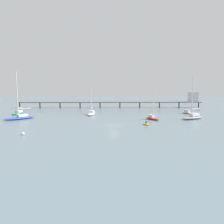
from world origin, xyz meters
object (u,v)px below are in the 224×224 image
Objects in this scene: mooring_buoy_outer at (39,114)px; sailboat_green at (18,112)px; sailboat_blue at (20,117)px; mooring_buoy_inner at (23,134)px; sailboat_red at (152,117)px; sailboat_white at (91,113)px; sailboat_gray at (193,117)px; dinghy_yellow at (146,124)px; pier at (150,100)px; sailboat_cream at (188,112)px.

sailboat_green is at bearing 158.14° from mooring_buoy_outer.
mooring_buoy_inner is (9.31, -24.02, -0.42)m from sailboat_blue.
sailboat_white reaches higher than sailboat_red.
sailboat_gray is 19.26m from dinghy_yellow.
sailboat_gray is (5.09, -41.04, -2.96)m from pier.
sailboat_green reaches higher than pier.
sailboat_red is at bearing -32.78° from sailboat_white.
sailboat_cream is 3.05× the size of dinghy_yellow.
mooring_buoy_inner is at bearing -156.20° from dinghy_yellow.
sailboat_white is 23.57m from sailboat_blue.
sailboat_gray is 20.63× the size of mooring_buoy_inner.
sailboat_blue is 22.20× the size of mooring_buoy_inner.
sailboat_green is 14.98m from sailboat_blue.
sailboat_gray is 0.93× the size of sailboat_blue.
sailboat_green is 15.37× the size of mooring_buoy_inner.
dinghy_yellow is at bearing -31.24° from sailboat_green.
dinghy_yellow is at bearing -128.49° from sailboat_cream.
sailboat_cream is 15.26m from sailboat_gray.
pier reaches higher than mooring_buoy_inner.
pier is 135.59× the size of mooring_buoy_inner.
sailboat_cream is at bearing 13.10° from sailboat_blue.
pier is 10.28× the size of sailboat_red.
dinghy_yellow is (-3.65, -9.88, -0.42)m from sailboat_red.
sailboat_white is (-19.18, 12.35, 0.01)m from sailboat_red.
dinghy_yellow is 40.46m from mooring_buoy_outer.
sailboat_white is (-31.76, 11.89, -0.18)m from sailboat_gray.
sailboat_red is at bearing 69.72° from dinghy_yellow.
sailboat_blue is (-21.20, -10.30, 0.09)m from sailboat_white.
sailboat_blue reaches higher than sailboat_green.
sailboat_green is at bearing 160.99° from sailboat_red.
mooring_buoy_outer is (2.95, 10.34, -0.49)m from sailboat_blue.
mooring_buoy_inner is at bearing -109.10° from sailboat_white.
sailboat_red is 0.64× the size of sailboat_gray.
sailboat_red is at bearing -136.95° from sailboat_cream.
sailboat_red reaches higher than pier.
sailboat_blue reaches higher than sailboat_cream.
sailboat_gray reaches higher than pier.
sailboat_gray is (58.72, -15.43, 0.21)m from sailboat_green.
pier is at bearing 79.77° from sailboat_red.
sailboat_cream is at bearing 38.14° from mooring_buoy_inner.
sailboat_red is 22.81m from sailboat_white.
pier is at bearing 47.54° from sailboat_white.
mooring_buoy_inner is (6.36, -34.36, 0.07)m from mooring_buoy_outer.
mooring_buoy_outer is (-37.43, 12.40, -0.39)m from sailboat_red.
mooring_buoy_inner is at bearing -141.86° from sailboat_cream.
mooring_buoy_inner is (15.07, -37.85, -0.30)m from sailboat_green.
sailboat_green is 62.47m from sailboat_cream.
sailboat_red is 0.59× the size of sailboat_blue.
sailboat_cream is at bearing 3.04° from mooring_buoy_outer.
sailboat_green is at bearing 179.42° from sailboat_cream.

